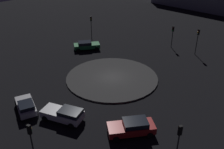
{
  "coord_description": "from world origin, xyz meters",
  "views": [
    {
      "loc": [
        22.21,
        20.06,
        16.49
      ],
      "look_at": [
        0.0,
        0.0,
        0.55
      ],
      "focal_mm": 39.7,
      "sensor_mm": 36.0,
      "label": 1
    }
  ],
  "objects_px": {
    "car_green": "(86,45)",
    "car_white": "(64,114)",
    "traffic_light_east": "(31,136)",
    "traffic_light_northeast": "(179,137)",
    "traffic_light_west": "(173,33)",
    "traffic_light_southwest": "(91,23)",
    "traffic_light_west_near": "(198,37)",
    "car_red": "(132,127)",
    "car_silver": "(26,106)"
  },
  "relations": [
    {
      "from": "car_green",
      "to": "traffic_light_east",
      "type": "xyz_separation_m",
      "value": [
        19.97,
        15.2,
        1.97
      ]
    },
    {
      "from": "traffic_light_west_near",
      "to": "traffic_light_southwest",
      "type": "xyz_separation_m",
      "value": [
        5.96,
        -18.65,
        -0.03
      ]
    },
    {
      "from": "car_green",
      "to": "traffic_light_southwest",
      "type": "distance_m",
      "value": 6.36
    },
    {
      "from": "traffic_light_northeast",
      "to": "traffic_light_east",
      "type": "distance_m",
      "value": 11.91
    },
    {
      "from": "car_green",
      "to": "car_white",
      "type": "relative_size",
      "value": 0.98
    },
    {
      "from": "car_silver",
      "to": "traffic_light_southwest",
      "type": "distance_m",
      "value": 24.7
    },
    {
      "from": "traffic_light_west",
      "to": "traffic_light_southwest",
      "type": "height_order",
      "value": "traffic_light_southwest"
    },
    {
      "from": "traffic_light_northeast",
      "to": "traffic_light_west",
      "type": "height_order",
      "value": "traffic_light_northeast"
    },
    {
      "from": "car_red",
      "to": "traffic_light_east",
      "type": "bearing_deg",
      "value": 12.51
    },
    {
      "from": "car_green",
      "to": "traffic_light_west",
      "type": "bearing_deg",
      "value": -8.19
    },
    {
      "from": "car_green",
      "to": "car_white",
      "type": "xyz_separation_m",
      "value": [
        14.87,
        12.67,
        -0.0
      ]
    },
    {
      "from": "traffic_light_west",
      "to": "traffic_light_southwest",
      "type": "relative_size",
      "value": 0.9
    },
    {
      "from": "car_silver",
      "to": "car_red",
      "type": "distance_m",
      "value": 11.89
    },
    {
      "from": "traffic_light_northeast",
      "to": "car_red",
      "type": "bearing_deg",
      "value": 23.63
    },
    {
      "from": "car_silver",
      "to": "car_green",
      "type": "bearing_deg",
      "value": -42.54
    },
    {
      "from": "traffic_light_southwest",
      "to": "traffic_light_east",
      "type": "xyz_separation_m",
      "value": [
        24.69,
        18.82,
        -0.28
      ]
    },
    {
      "from": "car_green",
      "to": "car_silver",
      "type": "xyz_separation_m",
      "value": [
        16.73,
        8.42,
        -0.05
      ]
    },
    {
      "from": "car_green",
      "to": "traffic_light_southwest",
      "type": "relative_size",
      "value": 1.09
    },
    {
      "from": "car_silver",
      "to": "traffic_light_west",
      "type": "relative_size",
      "value": 1.09
    },
    {
      "from": "car_white",
      "to": "traffic_light_northeast",
      "type": "height_order",
      "value": "traffic_light_northeast"
    },
    {
      "from": "car_red",
      "to": "car_white",
      "type": "height_order",
      "value": "car_red"
    },
    {
      "from": "car_red",
      "to": "car_white",
      "type": "xyz_separation_m",
      "value": [
        3.13,
        -6.54,
        -0.0
      ]
    },
    {
      "from": "traffic_light_west",
      "to": "traffic_light_east",
      "type": "height_order",
      "value": "same"
    },
    {
      "from": "car_red",
      "to": "traffic_light_northeast",
      "type": "height_order",
      "value": "traffic_light_northeast"
    },
    {
      "from": "car_green",
      "to": "traffic_light_west_near",
      "type": "relative_size",
      "value": 1.08
    },
    {
      "from": "car_green",
      "to": "traffic_light_west_near",
      "type": "height_order",
      "value": "traffic_light_west_near"
    },
    {
      "from": "traffic_light_west_near",
      "to": "traffic_light_southwest",
      "type": "height_order",
      "value": "traffic_light_west_near"
    },
    {
      "from": "car_white",
      "to": "traffic_light_northeast",
      "type": "xyz_separation_m",
      "value": [
        -2.75,
        11.48,
        2.02
      ]
    },
    {
      "from": "car_white",
      "to": "traffic_light_east",
      "type": "distance_m",
      "value": 6.02
    },
    {
      "from": "traffic_light_west",
      "to": "traffic_light_southwest",
      "type": "bearing_deg",
      "value": -65.88
    },
    {
      "from": "car_silver",
      "to": "traffic_light_northeast",
      "type": "height_order",
      "value": "traffic_light_northeast"
    },
    {
      "from": "car_green",
      "to": "car_silver",
      "type": "relative_size",
      "value": 1.11
    },
    {
      "from": "car_green",
      "to": "traffic_light_east",
      "type": "distance_m",
      "value": 25.17
    },
    {
      "from": "traffic_light_west",
      "to": "traffic_light_west_near",
      "type": "relative_size",
      "value": 0.89
    },
    {
      "from": "traffic_light_southwest",
      "to": "traffic_light_west",
      "type": "bearing_deg",
      "value": 57.52
    },
    {
      "from": "car_silver",
      "to": "car_red",
      "type": "relative_size",
      "value": 0.89
    },
    {
      "from": "car_green",
      "to": "car_red",
      "type": "distance_m",
      "value": 22.51
    },
    {
      "from": "car_silver",
      "to": "car_red",
      "type": "bearing_deg",
      "value": -134.4
    },
    {
      "from": "traffic_light_west",
      "to": "car_silver",
      "type": "bearing_deg",
      "value": -3.45
    },
    {
      "from": "car_white",
      "to": "traffic_light_southwest",
      "type": "relative_size",
      "value": 1.11
    },
    {
      "from": "car_red",
      "to": "traffic_light_west_near",
      "type": "bearing_deg",
      "value": -130.92
    },
    {
      "from": "car_silver",
      "to": "traffic_light_southwest",
      "type": "height_order",
      "value": "traffic_light_southwest"
    },
    {
      "from": "traffic_light_southwest",
      "to": "traffic_light_east",
      "type": "relative_size",
      "value": 1.11
    },
    {
      "from": "car_white",
      "to": "traffic_light_east",
      "type": "bearing_deg",
      "value": 96.09
    },
    {
      "from": "traffic_light_southwest",
      "to": "traffic_light_east",
      "type": "bearing_deg",
      "value": -18.51
    },
    {
      "from": "car_silver",
      "to": "traffic_light_east",
      "type": "bearing_deg",
      "value": 175.2
    },
    {
      "from": "traffic_light_west",
      "to": "traffic_light_southwest",
      "type": "distance_m",
      "value": 15.33
    },
    {
      "from": "car_green",
      "to": "car_red",
      "type": "xyz_separation_m",
      "value": [
        11.73,
        19.21,
        0.0
      ]
    },
    {
      "from": "car_green",
      "to": "car_silver",
      "type": "bearing_deg",
      "value": -117.38
    },
    {
      "from": "car_silver",
      "to": "car_white",
      "type": "xyz_separation_m",
      "value": [
        -1.86,
        4.25,
        0.04
      ]
    }
  ]
}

